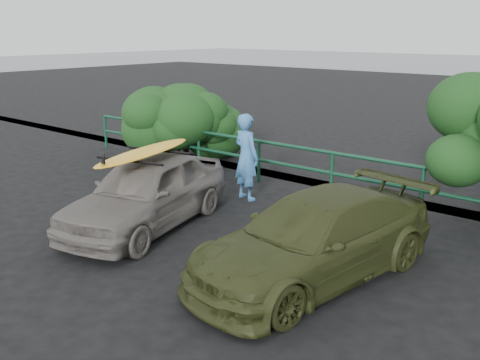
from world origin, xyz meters
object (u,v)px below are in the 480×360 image
at_px(guardrail, 293,167).
at_px(olive_vehicle, 315,238).
at_px(surfboard, 145,152).
at_px(man, 246,157).
at_px(sedan, 147,192).

distance_m(guardrail, olive_vehicle, 4.56).
bearing_deg(surfboard, man, 67.98).
relative_size(olive_vehicle, surfboard, 1.57).
xyz_separation_m(sedan, olive_vehicle, (3.53, 0.15, -0.05)).
bearing_deg(sedan, man, 67.98).
bearing_deg(sedan, olive_vehicle, -11.90).
distance_m(guardrail, surfboard, 3.91).
bearing_deg(guardrail, man, -106.90).
bearing_deg(olive_vehicle, man, 153.18).
xyz_separation_m(olive_vehicle, surfboard, (-3.53, -0.15, 0.80)).
bearing_deg(sedan, surfboard, 0.00).
distance_m(man, surfboard, 2.56).
distance_m(olive_vehicle, surfboard, 3.62).
bearing_deg(surfboard, sedan, 0.00).
height_order(guardrail, sedan, sedan).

